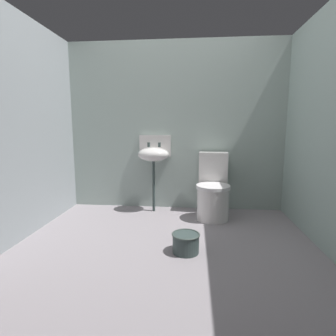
{
  "coord_description": "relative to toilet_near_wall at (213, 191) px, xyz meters",
  "views": [
    {
      "loc": [
        0.26,
        -2.31,
        1.12
      ],
      "look_at": [
        0.0,
        0.32,
        0.7
      ],
      "focal_mm": 28.86,
      "sensor_mm": 36.0,
      "label": 1
    }
  ],
  "objects": [
    {
      "name": "wall_back",
      "position": [
        -0.49,
        0.4,
        0.78
      ],
      "size": [
        3.23,
        0.1,
        2.2
      ],
      "primitive_type": "cube",
      "color": "#97A79F",
      "rests_on": "ground"
    },
    {
      "name": "ground_plane",
      "position": [
        -0.49,
        -0.94,
        -0.36
      ],
      "size": [
        3.23,
        2.97,
        0.08
      ],
      "primitive_type": "cube",
      "color": "gray"
    },
    {
      "name": "bucket",
      "position": [
        -0.3,
        -0.98,
        -0.23
      ],
      "size": [
        0.25,
        0.25,
        0.18
      ],
      "color": "#344240",
      "rests_on": "ground"
    },
    {
      "name": "sink",
      "position": [
        -0.75,
        0.19,
        0.43
      ],
      "size": [
        0.42,
        0.35,
        0.99
      ],
      "color": "#344240",
      "rests_on": "ground"
    },
    {
      "name": "wall_left",
      "position": [
        -1.95,
        -0.84,
        0.78
      ],
      "size": [
        0.1,
        2.77,
        2.2
      ],
      "primitive_type": "cube",
      "color": "#99A0A4",
      "rests_on": "ground"
    },
    {
      "name": "toilet_near_wall",
      "position": [
        0.0,
        0.0,
        0.0
      ],
      "size": [
        0.42,
        0.61,
        0.78
      ],
      "rotation": [
        0.0,
        0.0,
        3.09
      ],
      "color": "silver",
      "rests_on": "ground"
    }
  ]
}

